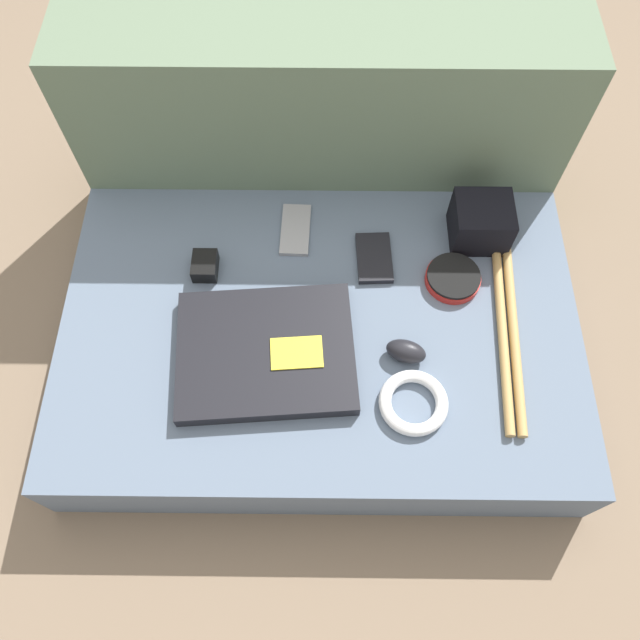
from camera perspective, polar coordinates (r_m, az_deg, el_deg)
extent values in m
plane|color=#7A6651|center=(1.26, 0.00, -3.41)|extent=(8.00, 8.00, 0.00)
cube|color=slate|center=(1.20, 0.00, -2.01)|extent=(0.95, 0.62, 0.14)
cube|color=#60755B|center=(1.31, 0.19, 17.41)|extent=(0.95, 0.20, 0.45)
cube|color=black|center=(1.10, -4.97, -2.93)|extent=(0.33, 0.27, 0.03)
cube|color=yellow|center=(1.08, -2.15, -3.01)|extent=(0.09, 0.07, 0.00)
ellipsoid|color=black|center=(1.10, 7.87, -2.86)|extent=(0.08, 0.06, 0.04)
cylinder|color=red|center=(1.20, 12.04, 3.70)|extent=(0.10, 0.10, 0.02)
cylinder|color=black|center=(1.19, 12.14, 3.97)|extent=(0.10, 0.10, 0.01)
cube|color=black|center=(1.20, 4.98, 5.68)|extent=(0.07, 0.11, 0.01)
cube|color=#99999E|center=(1.24, -2.26, 8.24)|extent=(0.06, 0.12, 0.01)
cube|color=black|center=(1.24, 14.49, 8.65)|extent=(0.11, 0.10, 0.09)
cube|color=black|center=(1.20, -10.47, 4.90)|extent=(0.05, 0.06, 0.03)
torus|color=white|center=(1.08, 8.54, -7.49)|extent=(0.12, 0.12, 0.02)
cylinder|color=tan|center=(1.16, 16.34, -1.17)|extent=(0.04, 0.38, 0.02)
cylinder|color=tan|center=(1.17, 17.31, -1.22)|extent=(0.04, 0.38, 0.02)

